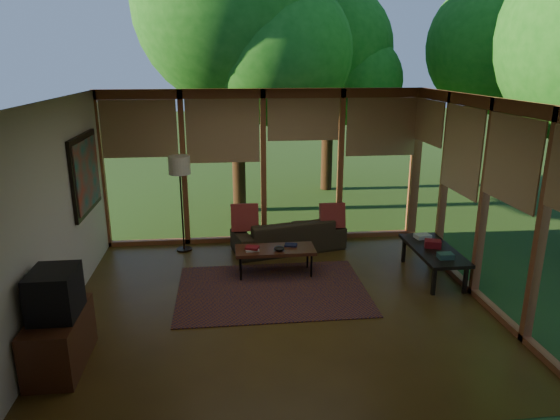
{
  "coord_description": "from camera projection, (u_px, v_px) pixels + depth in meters",
  "views": [
    {
      "loc": [
        -0.66,
        -6.05,
        3.14
      ],
      "look_at": [
        0.09,
        0.7,
        1.11
      ],
      "focal_mm": 32.0,
      "sensor_mm": 36.0,
      "label": 1
    }
  ],
  "objects": [
    {
      "name": "floor",
      "position": [
        279.0,
        303.0,
        6.73
      ],
      "size": [
        5.5,
        5.5,
        0.0
      ],
      "primitive_type": "plane",
      "color": "brown",
      "rests_on": "ground"
    },
    {
      "name": "ceiling",
      "position": [
        279.0,
        99.0,
        5.96
      ],
      "size": [
        5.5,
        5.5,
        0.0
      ],
      "primitive_type": "plane",
      "rotation": [
        3.14,
        0.0,
        0.0
      ],
      "color": "silver",
      "rests_on": "ground"
    },
    {
      "name": "wall_left",
      "position": [
        54.0,
        215.0,
        6.06
      ],
      "size": [
        0.04,
        5.0,
        2.7
      ],
      "primitive_type": "cube",
      "color": "beige",
      "rests_on": "ground"
    },
    {
      "name": "wall_front",
      "position": [
        313.0,
        296.0,
        3.97
      ],
      "size": [
        5.5,
        0.04,
        2.7
      ],
      "primitive_type": "cube",
      "color": "beige",
      "rests_on": "ground"
    },
    {
      "name": "window_wall_back",
      "position": [
        264.0,
        168.0,
        8.73
      ],
      "size": [
        5.5,
        0.12,
        2.7
      ],
      "primitive_type": "cube",
      "color": "#9D5530",
      "rests_on": "ground"
    },
    {
      "name": "window_wall_right",
      "position": [
        484.0,
        201.0,
        6.64
      ],
      "size": [
        0.12,
        5.0,
        2.7
      ],
      "primitive_type": "cube",
      "color": "#9D5530",
      "rests_on": "ground"
    },
    {
      "name": "exterior_lawn",
      "position": [
        511.0,
        169.0,
        15.2
      ],
      "size": [
        40.0,
        40.0,
        0.0
      ],
      "primitive_type": "plane",
      "color": "#28491B",
      "rests_on": "ground"
    },
    {
      "name": "tree_nw",
      "position": [
        235.0,
        6.0,
        9.82
      ],
      "size": [
        4.04,
        4.04,
        6.22
      ],
      "color": "#362213",
      "rests_on": "ground"
    },
    {
      "name": "tree_ne",
      "position": [
        329.0,
        49.0,
        11.89
      ],
      "size": [
        3.02,
        3.02,
        4.94
      ],
      "color": "#362213",
      "rests_on": "ground"
    },
    {
      "name": "tree_far",
      "position": [
        495.0,
        47.0,
        11.28
      ],
      "size": [
        3.08,
        3.08,
        5.0
      ],
      "color": "#362213",
      "rests_on": "ground"
    },
    {
      "name": "rug",
      "position": [
        272.0,
        290.0,
        7.11
      ],
      "size": [
        2.67,
        1.89,
        0.01
      ],
      "primitive_type": "cube",
      "color": "brown",
      "rests_on": "floor"
    },
    {
      "name": "sofa",
      "position": [
        288.0,
        234.0,
        8.6
      ],
      "size": [
        2.0,
        1.15,
        0.55
      ],
      "primitive_type": "imported",
      "rotation": [
        0.0,
        0.0,
        3.37
      ],
      "color": "#362B1B",
      "rests_on": "floor"
    },
    {
      "name": "pillow_left",
      "position": [
        245.0,
        218.0,
        8.38
      ],
      "size": [
        0.46,
        0.25,
        0.48
      ],
      "primitive_type": "cube",
      "rotation": [
        -0.21,
        0.0,
        0.0
      ],
      "color": "maroon",
      "rests_on": "sofa"
    },
    {
      "name": "pillow_right",
      "position": [
        332.0,
        216.0,
        8.54
      ],
      "size": [
        0.43,
        0.23,
        0.45
      ],
      "primitive_type": "cube",
      "rotation": [
        -0.21,
        0.0,
        0.0
      ],
      "color": "maroon",
      "rests_on": "sofa"
    },
    {
      "name": "ct_book_lower",
      "position": [
        252.0,
        250.0,
        7.44
      ],
      "size": [
        0.21,
        0.16,
        0.03
      ],
      "primitive_type": "cube",
      "rotation": [
        0.0,
        0.0,
        0.07
      ],
      "color": "beige",
      "rests_on": "coffee_table"
    },
    {
      "name": "ct_book_upper",
      "position": [
        252.0,
        248.0,
        7.43
      ],
      "size": [
        0.23,
        0.2,
        0.03
      ],
      "primitive_type": "cube",
      "rotation": [
        0.0,
        0.0,
        -0.3
      ],
      "color": "maroon",
      "rests_on": "coffee_table"
    },
    {
      "name": "ct_book_side",
      "position": [
        291.0,
        245.0,
        7.63
      ],
      "size": [
        0.21,
        0.18,
        0.03
      ],
      "primitive_type": "cube",
      "rotation": [
        0.0,
        0.0,
        -0.26
      ],
      "color": "black",
      "rests_on": "coffee_table"
    },
    {
      "name": "ct_bowl",
      "position": [
        279.0,
        248.0,
        7.43
      ],
      "size": [
        0.16,
        0.16,
        0.07
      ],
      "primitive_type": "ellipsoid",
      "color": "black",
      "rests_on": "coffee_table"
    },
    {
      "name": "media_cabinet",
      "position": [
        60.0,
        340.0,
        5.28
      ],
      "size": [
        0.5,
        1.0,
        0.6
      ],
      "primitive_type": "cube",
      "color": "#512716",
      "rests_on": "floor"
    },
    {
      "name": "television",
      "position": [
        55.0,
        293.0,
        5.13
      ],
      "size": [
        0.45,
        0.55,
        0.5
      ],
      "primitive_type": "cube",
      "color": "black",
      "rests_on": "media_cabinet"
    },
    {
      "name": "console_book_a",
      "position": [
        446.0,
        256.0,
        7.06
      ],
      "size": [
        0.22,
        0.16,
        0.08
      ],
      "primitive_type": "cube",
      "rotation": [
        0.0,
        0.0,
        -0.04
      ],
      "color": "#31564F",
      "rests_on": "side_console"
    },
    {
      "name": "console_book_b",
      "position": [
        433.0,
        244.0,
        7.48
      ],
      "size": [
        0.28,
        0.24,
        0.11
      ],
      "primitive_type": "cube",
      "rotation": [
        0.0,
        0.0,
        -0.35
      ],
      "color": "maroon",
      "rests_on": "side_console"
    },
    {
      "name": "console_book_c",
      "position": [
        423.0,
        236.0,
        7.87
      ],
      "size": [
        0.26,
        0.2,
        0.06
      ],
      "primitive_type": "cube",
      "rotation": [
        0.0,
        0.0,
        0.14
      ],
      "color": "beige",
      "rests_on": "side_console"
    },
    {
      "name": "floor_lamp",
      "position": [
        180.0,
        171.0,
        8.23
      ],
      "size": [
        0.36,
        0.36,
        1.65
      ],
      "color": "black",
      "rests_on": "floor"
    },
    {
      "name": "coffee_table",
      "position": [
        275.0,
        250.0,
        7.54
      ],
      "size": [
        1.2,
        0.5,
        0.43
      ],
      "color": "#512716",
      "rests_on": "floor"
    },
    {
      "name": "side_console",
      "position": [
        434.0,
        251.0,
        7.46
      ],
      "size": [
        0.6,
        1.4,
        0.46
      ],
      "color": "black",
      "rests_on": "floor"
    },
    {
      "name": "wall_painting",
      "position": [
        86.0,
        174.0,
        7.34
      ],
      "size": [
        0.06,
        1.35,
        1.15
      ],
      "color": "black",
      "rests_on": "wall_left"
    }
  ]
}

